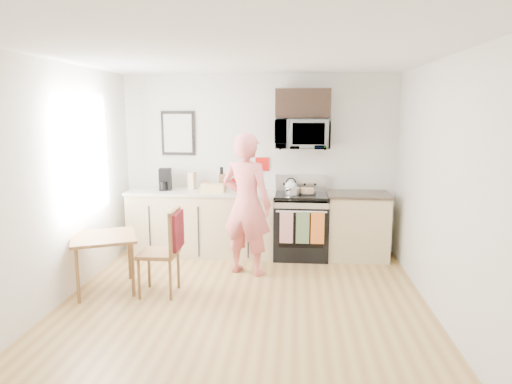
# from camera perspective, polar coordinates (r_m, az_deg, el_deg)

# --- Properties ---
(floor) EXTENTS (4.60, 4.60, 0.00)m
(floor) POSITION_cam_1_polar(r_m,az_deg,el_deg) (4.89, -1.89, -15.01)
(floor) COLOR olive
(floor) RESTS_ON ground
(back_wall) EXTENTS (4.00, 0.04, 2.60)m
(back_wall) POSITION_cam_1_polar(r_m,az_deg,el_deg) (6.76, 0.36, 3.52)
(back_wall) COLOR white
(back_wall) RESTS_ON floor
(front_wall) EXTENTS (4.00, 0.04, 2.60)m
(front_wall) POSITION_cam_1_polar(r_m,az_deg,el_deg) (2.30, -9.00, -9.74)
(front_wall) COLOR white
(front_wall) RESTS_ON floor
(left_wall) EXTENTS (0.04, 4.60, 2.60)m
(left_wall) POSITION_cam_1_polar(r_m,az_deg,el_deg) (5.13, -24.74, 0.48)
(left_wall) COLOR white
(left_wall) RESTS_ON floor
(right_wall) EXTENTS (0.04, 4.60, 2.60)m
(right_wall) POSITION_cam_1_polar(r_m,az_deg,el_deg) (4.70, 23.01, -0.21)
(right_wall) COLOR white
(right_wall) RESTS_ON floor
(ceiling) EXTENTS (4.00, 4.60, 0.04)m
(ceiling) POSITION_cam_1_polar(r_m,az_deg,el_deg) (4.46, -2.09, 16.85)
(ceiling) COLOR white
(ceiling) RESTS_ON back_wall
(window) EXTENTS (0.06, 1.40, 1.50)m
(window) POSITION_cam_1_polar(r_m,az_deg,el_deg) (5.79, -20.72, 4.25)
(window) COLOR white
(window) RESTS_ON left_wall
(cabinet_left) EXTENTS (2.10, 0.60, 0.90)m
(cabinet_left) POSITION_cam_1_polar(r_m,az_deg,el_deg) (6.73, -6.67, -3.93)
(cabinet_left) COLOR beige
(cabinet_left) RESTS_ON floor
(countertop_left) EXTENTS (2.14, 0.64, 0.04)m
(countertop_left) POSITION_cam_1_polar(r_m,az_deg,el_deg) (6.64, -6.75, 0.01)
(countertop_left) COLOR beige
(countertop_left) RESTS_ON cabinet_left
(cabinet_right) EXTENTS (0.84, 0.60, 0.90)m
(cabinet_right) POSITION_cam_1_polar(r_m,az_deg,el_deg) (6.66, 12.53, -4.27)
(cabinet_right) COLOR beige
(cabinet_right) RESTS_ON floor
(countertop_right) EXTENTS (0.88, 0.64, 0.04)m
(countertop_right) POSITION_cam_1_polar(r_m,az_deg,el_deg) (6.56, 12.69, -0.29)
(countertop_right) COLOR black
(countertop_right) RESTS_ON cabinet_right
(range) EXTENTS (0.76, 0.70, 1.16)m
(range) POSITION_cam_1_polar(r_m,az_deg,el_deg) (6.58, 5.62, -4.37)
(range) COLOR black
(range) RESTS_ON floor
(microwave) EXTENTS (0.76, 0.51, 0.42)m
(microwave) POSITION_cam_1_polar(r_m,az_deg,el_deg) (6.48, 5.81, 7.26)
(microwave) COLOR silver
(microwave) RESTS_ON back_wall
(upper_cabinet) EXTENTS (0.76, 0.35, 0.40)m
(upper_cabinet) POSITION_cam_1_polar(r_m,az_deg,el_deg) (6.52, 5.87, 10.97)
(upper_cabinet) COLOR black
(upper_cabinet) RESTS_ON back_wall
(wall_art) EXTENTS (0.50, 0.04, 0.65)m
(wall_art) POSITION_cam_1_polar(r_m,az_deg,el_deg) (6.90, -9.71, 7.26)
(wall_art) COLOR black
(wall_art) RESTS_ON back_wall
(wall_trivet) EXTENTS (0.20, 0.02, 0.20)m
(wall_trivet) POSITION_cam_1_polar(r_m,az_deg,el_deg) (6.74, 0.77, 3.50)
(wall_trivet) COLOR red
(wall_trivet) RESTS_ON back_wall
(person) EXTENTS (0.77, 0.64, 1.82)m
(person) POSITION_cam_1_polar(r_m,az_deg,el_deg) (5.77, -1.19, -1.57)
(person) COLOR #C54136
(person) RESTS_ON floor
(dining_table) EXTENTS (0.81, 0.81, 0.66)m
(dining_table) POSITION_cam_1_polar(r_m,az_deg,el_deg) (5.57, -18.49, -5.97)
(dining_table) COLOR brown
(dining_table) RESTS_ON floor
(chair) EXTENTS (0.47, 0.42, 0.99)m
(chair) POSITION_cam_1_polar(r_m,az_deg,el_deg) (5.25, -10.67, -5.93)
(chair) COLOR brown
(chair) RESTS_ON floor
(knife_block) EXTENTS (0.12, 0.16, 0.23)m
(knife_block) POSITION_cam_1_polar(r_m,az_deg,el_deg) (6.67, -4.18, 1.27)
(knife_block) COLOR brown
(knife_block) RESTS_ON countertop_left
(utensil_crock) EXTENTS (0.12, 0.12, 0.36)m
(utensil_crock) POSITION_cam_1_polar(r_m,az_deg,el_deg) (6.75, -2.58, 1.64)
(utensil_crock) COLOR red
(utensil_crock) RESTS_ON countertop_left
(fruit_bowl) EXTENTS (0.27, 0.27, 0.09)m
(fruit_bowl) POSITION_cam_1_polar(r_m,az_deg,el_deg) (6.80, -6.28, 0.75)
(fruit_bowl) COLOR white
(fruit_bowl) RESTS_ON countertop_left
(milk_carton) EXTENTS (0.12, 0.12, 0.25)m
(milk_carton) POSITION_cam_1_polar(r_m,az_deg,el_deg) (6.75, -7.98, 1.41)
(milk_carton) COLOR tan
(milk_carton) RESTS_ON countertop_left
(coffee_maker) EXTENTS (0.21, 0.28, 0.31)m
(coffee_maker) POSITION_cam_1_polar(r_m,az_deg,el_deg) (6.76, -11.29, 1.49)
(coffee_maker) COLOR black
(coffee_maker) RESTS_ON countertop_left
(bread_bag) EXTENTS (0.34, 0.17, 0.12)m
(bread_bag) POSITION_cam_1_polar(r_m,az_deg,el_deg) (6.45, -5.37, 0.46)
(bread_bag) COLOR tan
(bread_bag) RESTS_ON countertop_left
(cake) EXTENTS (0.24, 0.24, 0.08)m
(cake) POSITION_cam_1_polar(r_m,az_deg,el_deg) (6.46, 6.42, 0.12)
(cake) COLOR black
(cake) RESTS_ON range
(kettle) EXTENTS (0.17, 0.17, 0.21)m
(kettle) POSITION_cam_1_polar(r_m,az_deg,el_deg) (6.54, 4.39, 0.74)
(kettle) COLOR white
(kettle) RESTS_ON range
(pot) EXTENTS (0.20, 0.33, 0.10)m
(pot) POSITION_cam_1_polar(r_m,az_deg,el_deg) (6.37, 4.59, 0.13)
(pot) COLOR silver
(pot) RESTS_ON range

